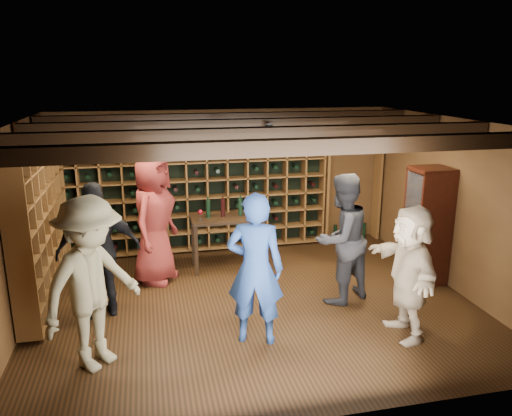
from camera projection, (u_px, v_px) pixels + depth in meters
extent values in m
plane|color=black|center=(254.00, 303.00, 6.98)|extent=(6.00, 6.00, 0.00)
plane|color=brown|center=(224.00, 179.00, 9.01)|extent=(6.00, 0.00, 6.00)
plane|color=brown|center=(316.00, 297.00, 4.30)|extent=(6.00, 0.00, 6.00)
plane|color=brown|center=(12.00, 233.00, 6.03)|extent=(0.00, 5.00, 5.00)
plane|color=brown|center=(454.00, 205.00, 7.29)|extent=(0.00, 5.00, 5.00)
plane|color=black|center=(254.00, 123.00, 6.33)|extent=(6.00, 6.00, 0.00)
cube|color=black|center=(289.00, 147.00, 4.84)|extent=(5.90, 0.18, 0.16)
cube|color=black|center=(263.00, 134.00, 5.88)|extent=(5.90, 0.18, 0.16)
cube|color=black|center=(245.00, 125.00, 6.91)|extent=(5.90, 0.18, 0.16)
cube|color=black|center=(231.00, 118.00, 7.95)|extent=(5.90, 0.18, 0.16)
cylinder|color=black|center=(158.00, 134.00, 6.10)|extent=(0.10, 0.10, 0.10)
cylinder|color=black|center=(269.00, 128.00, 6.79)|extent=(0.10, 0.10, 0.10)
cylinder|color=black|center=(366.00, 132.00, 6.37)|extent=(0.10, 0.10, 0.10)
cylinder|color=black|center=(224.00, 123.00, 7.44)|extent=(0.10, 0.10, 0.10)
cube|color=brown|center=(197.00, 188.00, 8.77)|extent=(4.65, 0.30, 2.20)
cube|color=black|center=(197.00, 188.00, 8.77)|extent=(4.56, 0.02, 2.16)
cube|color=brown|center=(41.00, 221.00, 6.86)|extent=(0.30, 2.65, 2.20)
cube|color=black|center=(41.00, 221.00, 6.86)|extent=(0.29, 0.02, 2.16)
cube|color=brown|center=(354.00, 144.00, 9.19)|extent=(1.15, 0.32, 0.04)
cube|color=brown|center=(377.00, 191.00, 9.54)|extent=(0.05, 0.28, 1.85)
cube|color=brown|center=(326.00, 194.00, 9.32)|extent=(0.05, 0.28, 1.85)
cube|color=tan|center=(334.00, 138.00, 9.07)|extent=(0.40, 0.30, 0.20)
cube|color=tan|center=(357.00, 137.00, 9.16)|extent=(0.40, 0.30, 0.20)
cube|color=tan|center=(375.00, 137.00, 9.24)|extent=(0.40, 0.30, 0.20)
cube|color=#33100A|center=(422.00, 277.00, 7.73)|extent=(0.55, 0.50, 0.10)
cube|color=#33100A|center=(427.00, 225.00, 7.51)|extent=(0.55, 0.50, 1.70)
cube|color=white|center=(412.00, 226.00, 7.45)|extent=(0.01, 0.46, 1.60)
cube|color=#33100A|center=(427.00, 225.00, 7.51)|extent=(0.50, 0.44, 0.02)
sphere|color=#59260C|center=(427.00, 219.00, 7.48)|extent=(0.18, 0.18, 0.18)
imported|color=navy|center=(255.00, 269.00, 5.79)|extent=(0.77, 0.63, 1.83)
imported|color=black|center=(341.00, 239.00, 6.85)|extent=(1.09, 0.99, 1.82)
imported|color=maroon|center=(154.00, 219.00, 7.49)|extent=(1.02, 1.16, 2.00)
imported|color=black|center=(99.00, 251.00, 6.42)|extent=(1.11, 0.60, 1.81)
imported|color=#7D7456|center=(92.00, 284.00, 5.28)|extent=(1.37, 1.38, 1.92)
imported|color=tan|center=(409.00, 272.00, 5.94)|extent=(0.59, 1.56, 1.65)
cube|color=black|center=(226.00, 218.00, 8.05)|extent=(1.15, 0.58, 0.05)
cube|color=black|center=(196.00, 251.00, 7.83)|extent=(0.06, 0.06, 0.82)
cube|color=black|center=(261.00, 246.00, 8.05)|extent=(0.06, 0.06, 0.82)
cube|color=black|center=(193.00, 241.00, 8.28)|extent=(0.06, 0.06, 0.82)
cube|color=black|center=(255.00, 237.00, 8.50)|extent=(0.06, 0.06, 0.82)
cylinder|color=black|center=(208.00, 209.00, 7.99)|extent=(0.07, 0.07, 0.28)
cylinder|color=black|center=(223.00, 208.00, 8.04)|extent=(0.07, 0.07, 0.28)
cylinder|color=black|center=(240.00, 207.00, 8.10)|extent=(0.07, 0.07, 0.28)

